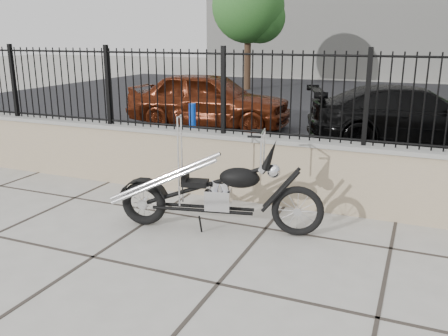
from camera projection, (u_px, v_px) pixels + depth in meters
ground_plane at (218, 284)px, 4.64m from camera, size 90.00×90.00×0.00m
parking_lot at (368, 109)px, 15.73m from camera, size 30.00×30.00×0.00m
retaining_wall at (288, 172)px, 6.73m from camera, size 14.00×0.36×0.96m
iron_fence at (291, 96)px, 6.44m from camera, size 14.00×0.08×1.20m
background_building at (403, 6)px, 27.07m from camera, size 22.00×6.00×8.00m
chopper_motorcycle at (214, 174)px, 5.74m from camera, size 2.45×0.93×1.45m
car_red at (209, 99)px, 12.41m from camera, size 4.39×2.00×1.46m
car_black at (411, 116)px, 10.39m from camera, size 4.82×3.16×1.30m
bollard_a at (193, 132)px, 9.11m from camera, size 0.13×0.13×1.11m
tree_left at (248, 3)px, 20.45m from camera, size 3.14×3.14×5.30m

